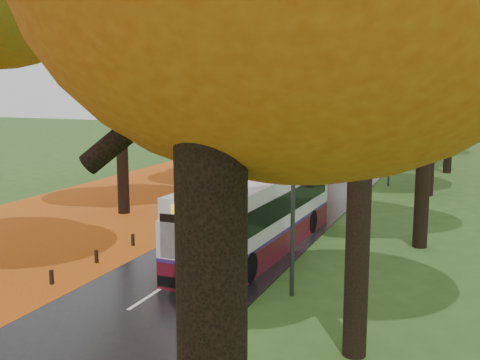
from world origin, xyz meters
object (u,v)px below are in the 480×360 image
Objects in this scene: bus at (258,211)px; car_dark at (350,144)px; streetlamp_near at (286,150)px; streetlamp_far at (419,103)px; car_white at (313,160)px; car_silver at (317,161)px; streetlamp_mid at (387,114)px.

car_dark is at bearing 97.37° from bus.
streetlamp_near is 44.00m from streetlamp_far.
streetlamp_far is 0.69× the size of bus.
car_white is 0.39m from car_silver.
streetlamp_near is at bearing -96.55° from car_dark.
car_dark is at bearing 98.55° from car_silver.
streetlamp_far is (0.00, 44.00, 0.00)m from streetlamp_near.
streetlamp_far is at bearing 88.81° from car_white.
streetlamp_near and streetlamp_far have the same top height.
bus is at bearing -73.20° from car_silver.
streetlamp_near reaches higher than car_silver.
bus reaches higher than car_white.
bus is at bearing -61.08° from car_white.
car_white is (-6.30, 27.48, -3.96)m from streetlamp_near.
car_silver is (-6.07, 27.78, -4.04)m from streetlamp_near.
streetlamp_far reaches higher than car_silver.
streetlamp_mid reaches higher than bus.
streetlamp_near is 2.09× the size of car_silver.
streetlamp_mid is 9.30m from car_silver.
car_white is (-3.73, 22.91, -0.88)m from bus.
streetlamp_mid is (0.00, 22.00, 0.00)m from streetlamp_near.
streetlamp_mid is 1.92× the size of car_white.
streetlamp_far is at bearing 88.08° from bus.
streetlamp_mid is at bearing 83.43° from bus.
streetlamp_far is at bearing 77.71° from car_silver.
car_dark is (-3.58, 36.72, -0.99)m from bus.
streetlamp_near is 41.95m from car_dark.
car_silver is 13.51m from car_dark.
streetlamp_mid is 17.88m from bus.
car_white is at bearing 138.96° from streetlamp_mid.
bus is (-2.57, 4.57, -3.08)m from streetlamp_near.
streetlamp_mid and streetlamp_far have the same top height.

